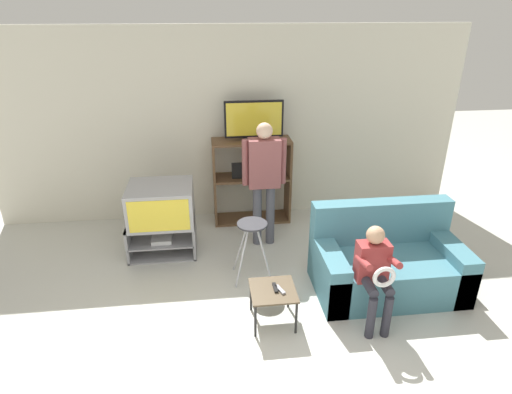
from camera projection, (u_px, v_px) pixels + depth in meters
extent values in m
plane|color=beige|center=(260.00, 392.00, 3.41)|extent=(18.00, 18.00, 0.00)
cube|color=silver|center=(230.00, 126.00, 5.81)|extent=(6.40, 0.06, 2.60)
cube|color=#939399|center=(164.00, 250.00, 5.34)|extent=(0.81, 0.57, 0.02)
cube|color=#939399|center=(163.00, 237.00, 5.27)|extent=(0.78, 0.57, 0.02)
cube|color=#939399|center=(161.00, 221.00, 5.17)|extent=(0.81, 0.57, 0.02)
cube|color=#939399|center=(130.00, 238.00, 5.22)|extent=(0.03, 0.57, 0.43)
cube|color=#939399|center=(194.00, 234.00, 5.30)|extent=(0.03, 0.57, 0.43)
cube|color=silver|center=(162.00, 238.00, 5.19)|extent=(0.24, 0.28, 0.05)
cube|color=#9E9EA3|center=(161.00, 204.00, 5.06)|extent=(0.76, 0.64, 0.46)
cube|color=yellow|center=(159.00, 216.00, 4.77)|extent=(0.68, 0.01, 0.38)
cube|color=brown|center=(214.00, 183.00, 5.84)|extent=(0.03, 0.39, 1.18)
cube|color=brown|center=(288.00, 179.00, 5.95)|extent=(0.03, 0.39, 1.18)
cube|color=brown|center=(252.00, 218.00, 6.13)|extent=(0.99, 0.39, 0.03)
cube|color=brown|center=(252.00, 177.00, 5.87)|extent=(0.99, 0.39, 0.03)
cube|color=brown|center=(251.00, 141.00, 5.65)|extent=(0.99, 0.39, 0.03)
cube|color=black|center=(238.00, 171.00, 5.74)|extent=(0.18, 0.04, 0.22)
cube|color=black|center=(254.00, 138.00, 5.65)|extent=(0.27, 0.20, 0.04)
cube|color=black|center=(254.00, 119.00, 5.54)|extent=(0.77, 0.04, 0.48)
cube|color=yellow|center=(254.00, 119.00, 5.52)|extent=(0.72, 0.01, 0.43)
cylinder|color=#B7B7BC|center=(242.00, 258.00, 4.59)|extent=(0.18, 0.15, 0.68)
cylinder|color=#B7B7BC|center=(265.00, 256.00, 4.62)|extent=(0.18, 0.15, 0.68)
cylinder|color=#B7B7BC|center=(240.00, 247.00, 4.78)|extent=(0.18, 0.15, 0.68)
cylinder|color=#B7B7BC|center=(262.00, 246.00, 4.81)|extent=(0.18, 0.15, 0.68)
cylinder|color=#333338|center=(252.00, 224.00, 4.56)|extent=(0.33, 0.33, 0.02)
cube|color=brown|center=(273.00, 290.00, 4.02)|extent=(0.43, 0.43, 0.02)
cylinder|color=black|center=(255.00, 321.00, 3.91)|extent=(0.02, 0.02, 0.35)
cylinder|color=black|center=(296.00, 318.00, 3.95)|extent=(0.02, 0.02, 0.35)
cylinder|color=black|center=(251.00, 295.00, 4.25)|extent=(0.02, 0.02, 0.35)
cylinder|color=black|center=(289.00, 293.00, 4.29)|extent=(0.02, 0.02, 0.35)
cube|color=black|center=(275.00, 288.00, 4.03)|extent=(0.04, 0.15, 0.02)
cube|color=gray|center=(280.00, 290.00, 4.00)|extent=(0.09, 0.15, 0.02)
cube|color=teal|center=(387.00, 273.00, 4.54)|extent=(1.52, 0.86, 0.43)
cube|color=teal|center=(381.00, 221.00, 4.65)|extent=(1.52, 0.20, 0.47)
cube|color=teal|center=(328.00, 272.00, 4.44)|extent=(0.22, 0.86, 0.55)
cube|color=teal|center=(446.00, 264.00, 4.58)|extent=(0.22, 0.86, 0.55)
cylinder|color=#4C4C56|center=(257.00, 215.00, 5.36)|extent=(0.11, 0.11, 0.79)
cylinder|color=#4C4C56|center=(270.00, 215.00, 5.38)|extent=(0.11, 0.11, 0.79)
cube|color=#8C4C4C|center=(264.00, 163.00, 5.09)|extent=(0.38, 0.20, 0.59)
cylinder|color=#8C4C4C|center=(245.00, 163.00, 5.06)|extent=(0.08, 0.08, 0.57)
cylinder|color=#8C4C4C|center=(283.00, 161.00, 5.11)|extent=(0.08, 0.08, 0.57)
sphere|color=beige|center=(264.00, 131.00, 4.92)|extent=(0.19, 0.19, 0.19)
cylinder|color=#2D2D38|center=(371.00, 318.00, 3.89)|extent=(0.08, 0.08, 0.43)
cylinder|color=#2D2D38|center=(387.00, 317.00, 3.90)|extent=(0.08, 0.08, 0.43)
cylinder|color=#2D2D38|center=(368.00, 285.00, 3.91)|extent=(0.09, 0.30, 0.09)
cylinder|color=#2D2D38|center=(384.00, 283.00, 3.93)|extent=(0.09, 0.30, 0.09)
cube|color=#993333|center=(372.00, 261.00, 4.00)|extent=(0.30, 0.17, 0.39)
cylinder|color=#993333|center=(364.00, 263.00, 3.83)|extent=(0.06, 0.31, 0.14)
cylinder|color=#993333|center=(393.00, 261.00, 3.86)|extent=(0.06, 0.31, 0.14)
sphere|color=tan|center=(376.00, 235.00, 3.88)|extent=(0.17, 0.17, 0.17)
torus|color=white|center=(384.00, 277.00, 3.73)|extent=(0.21, 0.04, 0.21)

